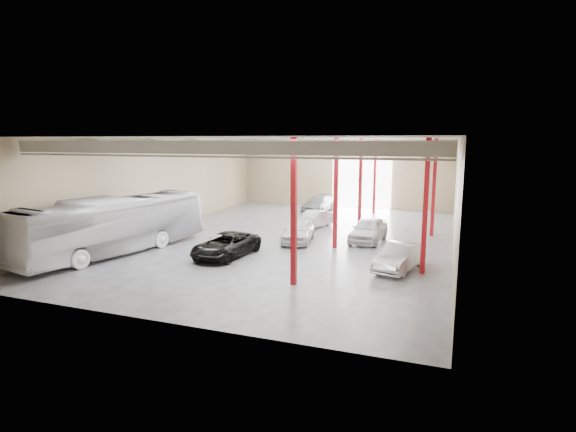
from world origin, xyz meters
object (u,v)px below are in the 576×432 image
Objects in this scene: coach_bus at (115,225)px; black_sedan at (226,245)px; car_row_a at (298,231)px; car_row_c at (319,204)px; car_row_b at (314,219)px; car_right_near at (400,257)px; car_right_far at (368,230)px.

black_sedan is at bearing 24.48° from coach_bus.
car_row_a is (2.76, 5.20, 0.06)m from black_sedan.
car_row_a is 0.88× the size of car_row_c.
black_sedan is at bearing -126.55° from car_row_a.
car_row_c is at bearing 94.02° from black_sedan.
car_row_a is 1.10× the size of car_row_b.
black_sedan is 1.25× the size of car_row_b.
coach_bus reaches higher than car_row_c.
car_right_near is at bearing -55.74° from car_row_c.
black_sedan is 18.43m from car_row_c.
coach_bus is 15.04m from car_row_b.
car_row_a reaches higher than car_right_near.
coach_bus is at bearing -109.31° from car_row_b.
car_right_far is at bearing -16.78° from car_row_b.
car_right_far is at bearing 42.88° from coach_bus.
car_row_b is (2.27, 10.40, -0.03)m from black_sedan.
car_right_far reaches higher than car_right_near.
coach_bus is 7.03m from black_sedan.
car_right_far is (7.22, 6.99, 0.12)m from black_sedan.
car_row_b is at bearing 142.75° from car_right_near.
coach_bus is 3.08× the size of car_row_b.
car_right_far is at bearing -53.38° from car_row_c.
car_row_b is at bearing 82.70° from black_sedan.
car_right_near reaches higher than car_row_b.
car_row_b is at bearing 64.37° from coach_bus.
car_row_b is (9.04, 11.97, -1.08)m from coach_bus.
car_row_c is at bearing 125.14° from car_right_far.
car_row_c is 13.37m from car_right_far.
car_row_c is at bearing 121.42° from car_row_b.
black_sedan is 5.89m from car_row_a.
car_right_near is at bearing 9.23° from black_sedan.
car_right_near is at bearing -61.83° from car_right_far.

